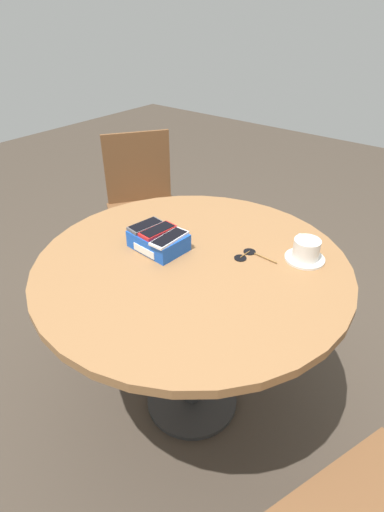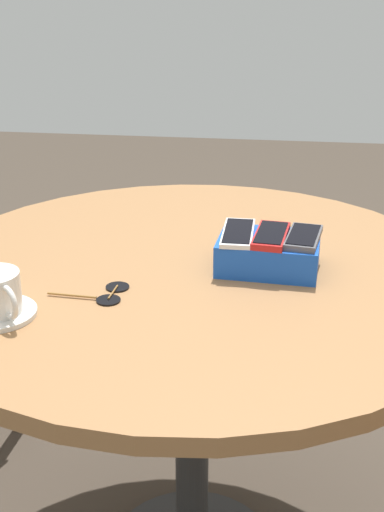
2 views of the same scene
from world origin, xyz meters
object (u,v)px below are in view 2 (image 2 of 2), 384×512
Objects in this scene: sunglasses at (108,294)px; round_table at (192,311)px; phone_box at (268,253)px; phone_white at (238,233)px; phone_red at (271,235)px; phone_gray at (303,237)px.

round_table is at bearing -131.43° from sunglasses.
phone_white reaches higher than phone_box.
phone_red is 0.31m from sunglasses.
phone_red is at bearing 139.67° from phone_box.
phone_box is at bearing 173.33° from phone_white.
sunglasses is (0.21, 0.16, -0.06)m from phone_white.
round_table is 5.42× the size of phone_box.
phone_white is at bearing -8.92° from phone_red.
phone_gray is 0.06m from phone_red.
round_table is 7.74× the size of phone_red.
sunglasses is at bearing 29.42° from phone_box.
phone_box is 0.07m from phone_white.
round_table is at bearing 3.34° from phone_box.
phone_red is at bearing -177.85° from round_table.
phone_red reaches higher than sunglasses.
sunglasses is at bearing 48.57° from round_table.
phone_white is 0.27m from sunglasses.
phone_red reaches higher than phone_white.
phone_red is 1.02× the size of sunglasses.
round_table is 7.89× the size of sunglasses.
phone_box is at bearing -40.33° from phone_red.
phone_white reaches higher than sunglasses.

